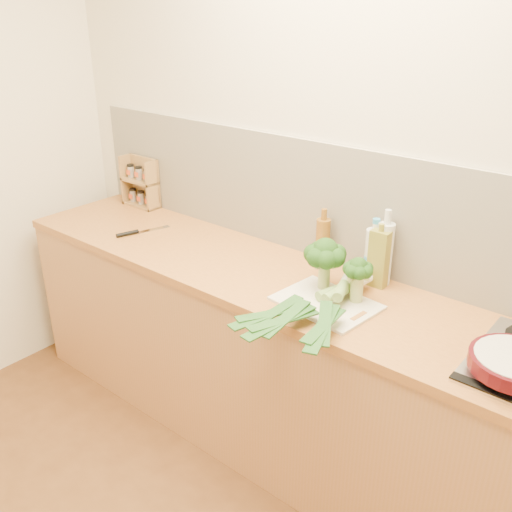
{
  "coord_description": "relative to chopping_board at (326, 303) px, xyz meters",
  "views": [
    {
      "loc": [
        1.2,
        -0.59,
        2.01
      ],
      "look_at": [
        -0.18,
        1.1,
        1.02
      ],
      "focal_mm": 40.0,
      "sensor_mm": 36.0,
      "label": 1
    }
  ],
  "objects": [
    {
      "name": "broccoli_left",
      "position": [
        -0.08,
        0.09,
        0.15
      ],
      "size": [
        0.17,
        0.18,
        0.22
      ],
      "color": "#A3B267",
      "rests_on": "chopping_board"
    },
    {
      "name": "leek_front",
      "position": [
        -0.03,
        -0.03,
        0.03
      ],
      "size": [
        0.23,
        0.66,
        0.04
      ],
      "rotation": [
        0.0,
        0.0,
        -0.27
      ],
      "color": "white",
      "rests_on": "chopping_board"
    },
    {
      "name": "room_shell",
      "position": [
        -0.16,
        0.37,
        0.26
      ],
      "size": [
        3.5,
        3.5,
        3.5
      ],
      "color": "beige",
      "rests_on": "ground"
    },
    {
      "name": "leek_mid",
      "position": [
        0.03,
        -0.04,
        0.05
      ],
      "size": [
        0.15,
        0.7,
        0.04
      ],
      "rotation": [
        0.0,
        0.0,
        -0.13
      ],
      "color": "white",
      "rests_on": "chopping_board"
    },
    {
      "name": "oil_tin",
      "position": [
        0.07,
        0.27,
        0.12
      ],
      "size": [
        0.08,
        0.05,
        0.28
      ],
      "color": "olive",
      "rests_on": "counter"
    },
    {
      "name": "amber_bottle",
      "position": [
        -0.22,
        0.31,
        0.11
      ],
      "size": [
        0.06,
        0.06,
        0.27
      ],
      "color": "brown",
      "rests_on": "counter"
    },
    {
      "name": "chopping_board",
      "position": [
        0.0,
        0.0,
        0.0
      ],
      "size": [
        0.41,
        0.32,
        0.01
      ],
      "primitive_type": "cube",
      "rotation": [
        0.0,
        0.0,
        -0.11
      ],
      "color": "silver",
      "rests_on": "counter"
    },
    {
      "name": "broccoli_right",
      "position": [
        0.09,
        0.08,
        0.13
      ],
      "size": [
        0.12,
        0.12,
        0.19
      ],
      "color": "#A3B267",
      "rests_on": "chopping_board"
    },
    {
      "name": "spice_rack",
      "position": [
        -1.48,
        0.32,
        0.12
      ],
      "size": [
        0.24,
        0.1,
        0.29
      ],
      "color": "#AC8549",
      "rests_on": "counter"
    },
    {
      "name": "chefs_knife",
      "position": [
        -1.17,
        -0.0,
        0.0
      ],
      "size": [
        0.11,
        0.29,
        0.02
      ],
      "rotation": [
        0.0,
        0.0,
        -0.3
      ],
      "color": "silver",
      "rests_on": "counter"
    },
    {
      "name": "water_bottle",
      "position": [
        0.03,
        0.3,
        0.1
      ],
      "size": [
        0.08,
        0.08,
        0.26
      ],
      "color": "silver",
      "rests_on": "counter"
    },
    {
      "name": "counter",
      "position": [
        -0.16,
        0.08,
        -0.46
      ],
      "size": [
        3.2,
        0.62,
        0.9
      ],
      "color": "#AF7848",
      "rests_on": "ground"
    },
    {
      "name": "leek_back",
      "position": [
        0.08,
        -0.06,
        0.06
      ],
      "size": [
        0.25,
        0.6,
        0.04
      ],
      "rotation": [
        0.0,
        0.0,
        0.33
      ],
      "color": "white",
      "rests_on": "chopping_board"
    },
    {
      "name": "glass_bottle",
      "position": [
        0.08,
        0.31,
        0.13
      ],
      "size": [
        0.07,
        0.07,
        0.33
      ],
      "color": "silver",
      "rests_on": "counter"
    }
  ]
}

